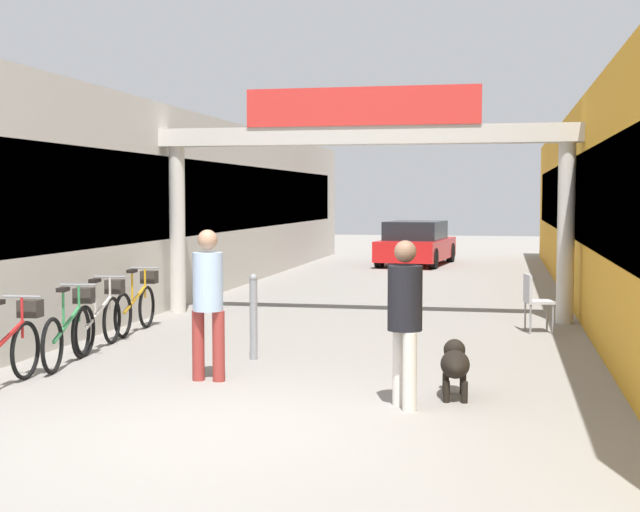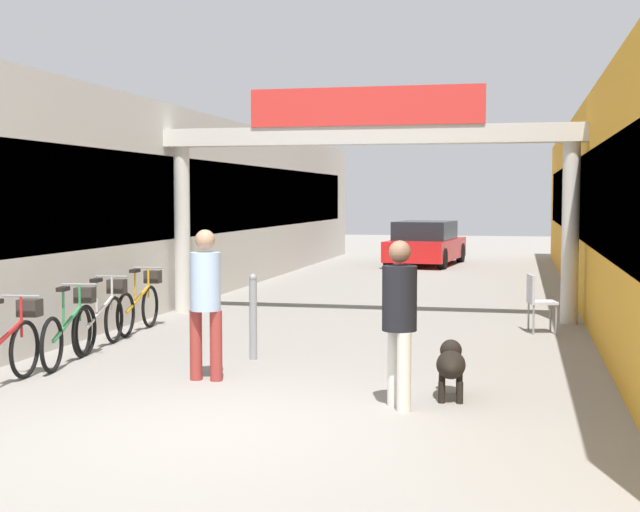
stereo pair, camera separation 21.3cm
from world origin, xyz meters
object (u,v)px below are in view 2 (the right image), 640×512
at_px(cafe_chair_aluminium_nearer, 537,298).
at_px(bicycle_orange_farthest, 141,303).
at_px(pedestrian_with_dog, 399,313).
at_px(bicycle_green_second, 71,328).
at_px(bollard_post_metal, 253,316).
at_px(dog_on_leash, 451,363).
at_px(bicycle_silver_third, 103,316).
at_px(parked_car_red, 426,244).
at_px(pedestrian_companion, 206,294).
at_px(bicycle_red_nearest, 7,346).

bearing_deg(cafe_chair_aluminium_nearer, bicycle_orange_farthest, -169.03).
bearing_deg(cafe_chair_aluminium_nearer, pedestrian_with_dog, -104.99).
distance_m(pedestrian_with_dog, bicycle_green_second, 4.57).
relative_size(bicycle_green_second, bollard_post_metal, 1.53).
bearing_deg(cafe_chair_aluminium_nearer, bollard_post_metal, -139.56).
distance_m(pedestrian_with_dog, cafe_chair_aluminium_nearer, 5.47).
xyz_separation_m(dog_on_leash, bollard_post_metal, (-2.63, 1.63, 0.20)).
distance_m(bicycle_green_second, bicycle_silver_third, 1.14).
bearing_deg(pedestrian_with_dog, cafe_chair_aluminium_nearer, 75.01).
relative_size(bicycle_green_second, bicycle_silver_third, 1.00).
bearing_deg(bollard_post_metal, bicycle_orange_farthest, 141.52).
distance_m(bicycle_orange_farthest, parked_car_red, 14.56).
distance_m(bollard_post_metal, parked_car_red, 16.17).
relative_size(bicycle_silver_third, bicycle_orange_farthest, 1.00).
distance_m(bicycle_green_second, parked_car_red, 17.13).
distance_m(pedestrian_companion, cafe_chair_aluminium_nearer, 5.79).
bearing_deg(pedestrian_companion, bicycle_green_second, 163.00).
xyz_separation_m(bicycle_green_second, cafe_chair_aluminium_nearer, (5.72, 3.81, 0.10)).
bearing_deg(bicycle_silver_third, pedestrian_with_dog, -30.36).
relative_size(bicycle_red_nearest, parked_car_red, 0.41).
bearing_deg(bicycle_orange_farthest, pedestrian_with_dog, -42.13).
height_order(dog_on_leash, bicycle_red_nearest, bicycle_red_nearest).
bearing_deg(pedestrian_with_dog, bicycle_silver_third, 149.64).
bearing_deg(bicycle_red_nearest, pedestrian_companion, 20.37).
distance_m(pedestrian_with_dog, pedestrian_companion, 2.46).
bearing_deg(bicycle_green_second, bicycle_orange_farthest, 95.24).
bearing_deg(bicycle_red_nearest, bollard_post_metal, 44.39).
xyz_separation_m(dog_on_leash, parked_car_red, (-2.09, 17.79, 0.29)).
relative_size(pedestrian_companion, bicycle_silver_third, 1.01).
relative_size(bicycle_orange_farthest, bollard_post_metal, 1.54).
height_order(pedestrian_with_dog, dog_on_leash, pedestrian_with_dog).
relative_size(bicycle_red_nearest, bicycle_silver_third, 1.00).
height_order(bicycle_silver_third, bollard_post_metal, bollard_post_metal).
relative_size(bollard_post_metal, parked_car_red, 0.26).
distance_m(pedestrian_with_dog, bicycle_silver_third, 5.15).
bearing_deg(bicycle_red_nearest, pedestrian_with_dog, -1.25).
height_order(bicycle_red_nearest, bicycle_green_second, same).
relative_size(bicycle_red_nearest, cafe_chair_aluminium_nearer, 1.90).
xyz_separation_m(pedestrian_with_dog, cafe_chair_aluminium_nearer, (1.41, 5.27, -0.40)).
bearing_deg(dog_on_leash, pedestrian_companion, 174.66).
xyz_separation_m(bicycle_red_nearest, cafe_chair_aluminium_nearer, (5.75, 5.17, 0.10)).
distance_m(bicycle_red_nearest, cafe_chair_aluminium_nearer, 7.74).
xyz_separation_m(bicycle_red_nearest, bollard_post_metal, (2.17, 2.13, 0.12)).
bearing_deg(parked_car_red, cafe_chair_aluminium_nearer, -76.93).
relative_size(bicycle_orange_farthest, parked_car_red, 0.41).
xyz_separation_m(pedestrian_with_dog, bicycle_orange_farthest, (-4.55, 4.11, -0.51)).
bearing_deg(bicycle_orange_farthest, dog_on_leash, -35.12).
distance_m(pedestrian_with_dog, bicycle_orange_farthest, 6.15).
bearing_deg(dog_on_leash, pedestrian_with_dog, -127.88).
height_order(bicycle_silver_third, cafe_chair_aluminium_nearer, bicycle_silver_third).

